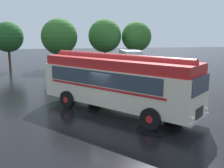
{
  "coord_description": "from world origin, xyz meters",
  "views": [
    {
      "loc": [
        -2.56,
        -14.83,
        4.77
      ],
      "look_at": [
        0.37,
        1.56,
        1.4
      ],
      "focal_mm": 42.0,
      "sensor_mm": 36.0,
      "label": 1
    }
  ],
  "objects_px": {
    "box_van": "(132,60)",
    "car_near_left": "(86,67)",
    "car_mid_left": "(108,65)",
    "vintage_bus": "(117,81)"
  },
  "relations": [
    {
      "from": "vintage_bus",
      "to": "car_near_left",
      "type": "relative_size",
      "value": 2.12
    },
    {
      "from": "car_near_left",
      "to": "car_mid_left",
      "type": "height_order",
      "value": "same"
    },
    {
      "from": "vintage_bus",
      "to": "box_van",
      "type": "distance_m",
      "value": 16.15
    },
    {
      "from": "vintage_bus",
      "to": "car_mid_left",
      "type": "relative_size",
      "value": 2.16
    },
    {
      "from": "box_van",
      "to": "car_mid_left",
      "type": "bearing_deg",
      "value": -172.38
    },
    {
      "from": "car_mid_left",
      "to": "box_van",
      "type": "xyz_separation_m",
      "value": [
        2.91,
        0.39,
        0.52
      ]
    },
    {
      "from": "vintage_bus",
      "to": "car_near_left",
      "type": "bearing_deg",
      "value": 92.67
    },
    {
      "from": "box_van",
      "to": "car_near_left",
      "type": "bearing_deg",
      "value": -169.71
    },
    {
      "from": "vintage_bus",
      "to": "car_near_left",
      "type": "xyz_separation_m",
      "value": [
        -0.67,
        14.38,
        -1.05
      ]
    },
    {
      "from": "car_mid_left",
      "to": "car_near_left",
      "type": "bearing_deg",
      "value": -166.81
    }
  ]
}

